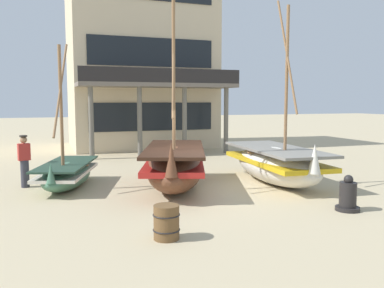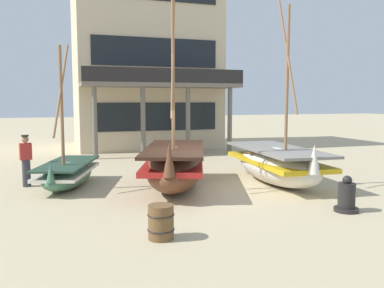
# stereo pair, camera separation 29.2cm
# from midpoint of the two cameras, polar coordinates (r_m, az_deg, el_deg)

# --- Properties ---
(ground_plane) EXTENTS (120.00, 120.00, 0.00)m
(ground_plane) POSITION_cam_midpoint_polar(r_m,az_deg,el_deg) (12.39, 2.18, -6.92)
(ground_plane) COLOR tan
(fishing_boat_near_left) EXTENTS (2.33, 3.75, 4.59)m
(fishing_boat_near_left) POSITION_cam_midpoint_polar(r_m,az_deg,el_deg) (13.77, -16.36, -3.88)
(fishing_boat_near_left) COLOR #427056
(fishing_boat_near_left) RESTS_ON ground
(fishing_boat_centre_large) EXTENTS (2.25, 5.02, 6.04)m
(fishing_boat_centre_large) POSITION_cam_midpoint_polar(r_m,az_deg,el_deg) (14.10, 12.35, -2.69)
(fishing_boat_centre_large) COLOR silver
(fishing_boat_centre_large) RESTS_ON ground
(fishing_boat_far_right) EXTENTS (3.27, 5.10, 6.14)m
(fishing_boat_far_right) POSITION_cam_midpoint_polar(r_m,az_deg,el_deg) (12.97, -1.79, -3.01)
(fishing_boat_far_right) COLOR brown
(fishing_boat_far_right) RESTS_ON ground
(fisherman_by_hull) EXTENTS (0.40, 0.30, 1.68)m
(fisherman_by_hull) POSITION_cam_midpoint_polar(r_m,az_deg,el_deg) (14.23, -21.61, -2.23)
(fisherman_by_hull) COLOR #33333D
(fisherman_by_hull) RESTS_ON ground
(capstan_winch) EXTENTS (0.61, 0.61, 0.92)m
(capstan_winch) POSITION_cam_midpoint_polar(r_m,az_deg,el_deg) (11.12, 21.46, -6.95)
(capstan_winch) COLOR black
(capstan_winch) RESTS_ON ground
(wooden_barrel) EXTENTS (0.56, 0.56, 0.70)m
(wooden_barrel) POSITION_cam_midpoint_polar(r_m,az_deg,el_deg) (8.40, -3.35, -10.81)
(wooden_barrel) COLOR brown
(wooden_barrel) RESTS_ON ground
(harbor_building_main) EXTENTS (8.49, 8.60, 10.69)m
(harbor_building_main) POSITION_cam_midpoint_polar(r_m,az_deg,el_deg) (25.52, -6.36, 11.80)
(harbor_building_main) COLOR beige
(harbor_building_main) RESTS_ON ground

